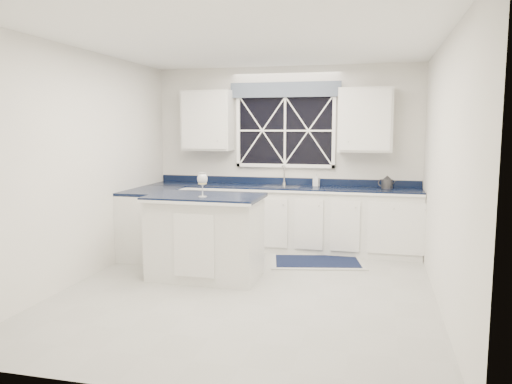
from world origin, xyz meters
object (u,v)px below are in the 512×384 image
(faucet, at_px, (284,174))
(wine_glass, at_px, (202,180))
(dishwasher, at_px, (211,219))
(island, at_px, (206,236))
(kettle, at_px, (387,183))
(soap_bottle, at_px, (316,180))

(faucet, distance_m, wine_glass, 2.04)
(faucet, relative_size, wine_glass, 1.06)
(dishwasher, bearing_deg, wine_glass, -73.88)
(island, distance_m, kettle, 2.76)
(dishwasher, relative_size, faucet, 2.72)
(wine_glass, bearing_deg, island, 99.33)
(island, xyz_separation_m, kettle, (2.12, 1.70, 0.52))
(kettle, relative_size, soap_bottle, 1.35)
(dishwasher, bearing_deg, kettle, 2.16)
(faucet, xyz_separation_m, kettle, (1.50, -0.10, -0.07))
(dishwasher, height_order, kettle, kettle)
(faucet, relative_size, kettle, 1.22)
(dishwasher, relative_size, island, 0.61)
(dishwasher, relative_size, soap_bottle, 4.47)
(faucet, bearing_deg, island, -109.02)
(kettle, bearing_deg, faucet, -161.11)
(dishwasher, distance_m, island, 1.67)
(island, relative_size, wine_glass, 4.73)
(kettle, xyz_separation_m, wine_glass, (-2.09, -1.85, 0.17))
(kettle, xyz_separation_m, soap_bottle, (-1.00, 0.05, 0.01))
(dishwasher, height_order, faucet, faucet)
(island, relative_size, soap_bottle, 7.33)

